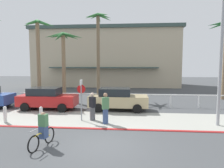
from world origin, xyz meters
TOP-DOWN VIEW (x-y plane):
  - ground_plane at (0.00, 10.00)m, footprint 80.00×80.00m
  - sidewalk_strip at (0.00, 4.20)m, footprint 44.00×4.00m
  - curb_paint at (0.00, 2.20)m, footprint 44.00×0.24m
  - building_backdrop at (-2.87, 26.24)m, footprint 23.27×9.90m
  - rail_fence at (0.00, 8.50)m, footprint 26.68×0.08m
  - stop_sign_bike_lane at (-1.85, 3.74)m, footprint 0.52×0.56m
  - bollard_1 at (-6.30, 2.90)m, footprint 0.20×0.20m
  - bollard_2 at (-4.11, 3.00)m, footprint 0.20×0.20m
  - streetlight_curb at (6.13, 3.21)m, footprint 0.24×2.54m
  - palm_tree_1 at (-7.68, 10.78)m, footprint 3.23×3.16m
  - palm_tree_2 at (-5.17, 10.63)m, footprint 3.71×3.33m
  - palm_tree_3 at (-2.37, 13.94)m, footprint 2.92×3.68m
  - car_red_1 at (-5.25, 6.70)m, footprint 4.40×2.02m
  - car_tan_2 at (0.17, 6.90)m, footprint 4.40×2.02m
  - cyclist_yellow_0 at (-2.52, -0.39)m, footprint 0.43×1.79m
  - pedestrian_0 at (-0.29, 3.21)m, footprint 0.45×0.39m
  - pedestrian_1 at (-1.18, 3.88)m, footprint 0.47×0.47m

SIDE VIEW (x-z plane):
  - ground_plane at x=0.00m, z-range 0.00..0.00m
  - sidewalk_strip at x=0.00m, z-range 0.00..0.02m
  - curb_paint at x=0.00m, z-range 0.00..0.03m
  - bollard_1 at x=-6.30m, z-range 0.02..1.02m
  - bollard_2 at x=-4.11m, z-range 0.02..1.02m
  - cyclist_yellow_0 at x=-2.52m, z-range -0.06..1.44m
  - pedestrian_1 at x=-1.18m, z-range -0.06..1.68m
  - rail_fence at x=0.00m, z-range 0.32..1.36m
  - pedestrian_0 at x=-0.29m, z-range -0.06..1.78m
  - car_red_1 at x=-5.25m, z-range 0.03..1.72m
  - car_tan_2 at x=0.17m, z-range 0.03..1.72m
  - stop_sign_bike_lane at x=-1.85m, z-range 0.40..2.96m
  - streetlight_curb at x=6.13m, z-range 0.53..8.03m
  - building_backdrop at x=-2.87m, z-range 0.02..9.29m
  - palm_tree_2 at x=-5.17m, z-range 1.78..8.27m
  - palm_tree_1 at x=-7.68m, z-range 1.72..9.44m
  - palm_tree_3 at x=-2.37m, z-range 2.21..11.17m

